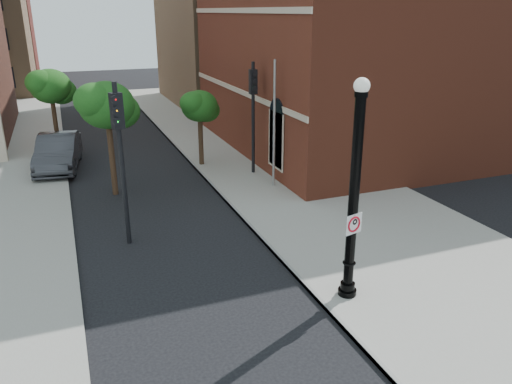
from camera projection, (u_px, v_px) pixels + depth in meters
name	position (u px, v px, depth m)	size (l,w,h in m)	color
ground	(240.00, 304.00, 13.52)	(120.00, 120.00, 0.00)	black
sidewalk_right	(287.00, 173.00, 24.30)	(8.00, 60.00, 0.12)	gray
curb_edge	(209.00, 182.00, 22.95)	(0.10, 60.00, 0.14)	gray
brick_wall_building	(417.00, 33.00, 29.09)	(22.30, 16.30, 12.50)	brown
bg_building_tan_b	(298.00, 17.00, 42.84)	(22.00, 14.00, 14.00)	#957351
lamppost	(353.00, 205.00, 12.87)	(0.51, 0.51, 6.01)	black
no_parking_sign	(354.00, 224.00, 12.89)	(0.54, 0.16, 0.55)	white
parked_car	(58.00, 152.00, 24.85)	(1.82, 5.22, 1.72)	#313136
traffic_signal_left	(119.00, 138.00, 15.83)	(0.42, 0.48, 5.45)	black
traffic_signal_right	(253.00, 100.00, 22.98)	(0.35, 0.44, 5.33)	black
utility_pole	(274.00, 126.00, 21.46)	(0.11, 0.11, 5.61)	#999999
street_tree_a	(107.00, 106.00, 20.38)	(2.68, 2.42, 4.83)	black
street_tree_b	(51.00, 87.00, 26.74)	(2.55, 2.31, 4.60)	black
street_tree_c	(200.00, 107.00, 24.52)	(2.14, 1.93, 3.85)	black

